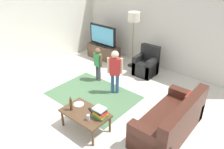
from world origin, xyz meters
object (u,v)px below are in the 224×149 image
tv_remote (91,110)px  soda_can (88,117)px  coffee_table (85,114)px  plate (79,104)px  armchair (147,65)px  book_stack (100,113)px  tv_stand (103,52)px  child_center (115,68)px  child_near_tv (98,61)px  floor_lamp (134,20)px  tv (103,36)px  couch (172,123)px  bottle (71,104)px

tv_remote → soda_can: bearing=-36.4°
coffee_table → plate: 0.32m
armchair → book_stack: 2.93m
tv_stand → child_center: 2.36m
coffee_table → soda_can: 0.27m
soda_can → plate: soda_can is taller
armchair → soda_can: armchair is taller
coffee_table → tv_remote: size_ratio=5.88×
child_near_tv → plate: bearing=-59.5°
plate → tv_remote: bearing=3.3°
soda_can → child_near_tv: bearing=128.8°
floor_lamp → plate: (0.75, -3.03, -1.12)m
tv → armchair: tv is taller
armchair → coffee_table: size_ratio=0.90×
couch → child_center: size_ratio=1.50×
child_center → book_stack: (0.76, -1.38, -0.20)m
tv_stand → child_near_tv: bearing=-53.3°
tv → book_stack: (2.52, -2.86, -0.33)m
armchair → child_near_tv: child_near_tv is taller
child_center → bottle: bearing=-84.6°
tv → child_center: (1.76, -1.48, -0.13)m
child_near_tv → bottle: child_near_tv is taller
child_near_tv → soda_can: bearing=-51.2°
tv_stand → coffee_table: (2.19, -2.98, 0.13)m
floor_lamp → soda_can: floor_lamp is taller
child_center → tv_remote: child_center is taller
child_near_tv → child_center: child_center is taller
book_stack → plate: (-0.62, 0.00, -0.09)m
armchair → child_near_tv: (-0.87, -1.23, 0.30)m
child_center → bottle: 1.62m
floor_lamp → tv_remote: size_ratio=10.47×
tv_stand → armchair: (1.82, -0.04, 0.05)m
coffee_table → tv_stand: bearing=126.4°
tv → child_center: 2.30m
child_near_tv → child_center: 0.85m
couch → book_stack: couch is taller
armchair → plate: size_ratio=4.09×
armchair → plate: (0.07, -2.84, 0.13)m
tv → armchair: bearing=-0.6°
tv_remote → soda_can: soda_can is taller
coffee_table → bottle: bottle is taller
tv_stand → armchair: size_ratio=1.33×
soda_can → armchair: bearing=100.9°
book_stack → soda_can: 0.25m
child_near_tv → tv_remote: (1.30, -1.59, -0.17)m
bottle → soda_can: 0.51m
couch → coffee_table: couch is taller
tv_stand → plate: size_ratio=5.45×
couch → tv_remote: couch is taller
tv_remote → soda_can: (0.17, -0.24, 0.05)m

